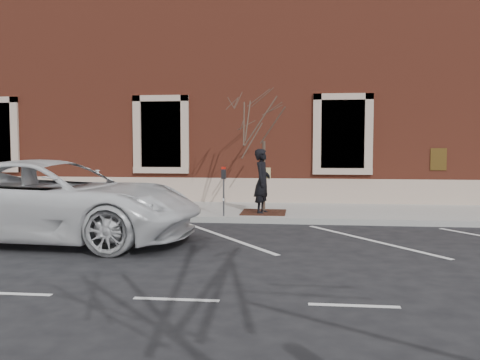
# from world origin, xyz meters

# --- Properties ---
(ground) EXTENTS (120.00, 120.00, 0.00)m
(ground) POSITION_xyz_m (0.00, 0.00, 0.00)
(ground) COLOR #28282B
(ground) RESTS_ON ground
(sidewalk_near) EXTENTS (40.00, 3.50, 0.15)m
(sidewalk_near) POSITION_xyz_m (0.00, 1.75, 0.07)
(sidewalk_near) COLOR #B1ADA6
(sidewalk_near) RESTS_ON ground
(curb_near) EXTENTS (40.00, 0.12, 0.15)m
(curb_near) POSITION_xyz_m (0.00, -0.05, 0.07)
(curb_near) COLOR #9E9E99
(curb_near) RESTS_ON ground
(parking_stripes) EXTENTS (28.00, 4.40, 0.01)m
(parking_stripes) POSITION_xyz_m (0.00, -2.20, 0.00)
(parking_stripes) COLOR silver
(parking_stripes) RESTS_ON ground
(building_civic) EXTENTS (40.00, 8.62, 8.00)m
(building_civic) POSITION_xyz_m (0.00, 7.74, 4.00)
(building_civic) COLOR brown
(building_civic) RESTS_ON ground
(man) EXTENTS (0.55, 0.73, 1.81)m
(man) POSITION_xyz_m (0.61, 0.78, 1.06)
(man) COLOR black
(man) RESTS_ON sidewalk_near
(parking_meter) EXTENTS (0.12, 0.09, 1.33)m
(parking_meter) POSITION_xyz_m (-0.39, 0.12, 1.08)
(parking_meter) COLOR #595B60
(parking_meter) RESTS_ON sidewalk_near
(tree_grate) EXTENTS (1.24, 1.24, 0.03)m
(tree_grate) POSITION_xyz_m (0.64, 0.93, 0.17)
(tree_grate) COLOR #401C14
(tree_grate) RESTS_ON sidewalk_near
(sapling) EXTENTS (2.21, 2.21, 3.69)m
(sapling) POSITION_xyz_m (0.64, 0.93, 2.73)
(sapling) COLOR #48382C
(sapling) RESTS_ON sidewalk_near
(white_truck) EXTENTS (6.52, 3.26, 1.77)m
(white_truck) POSITION_xyz_m (-3.64, -3.07, 0.89)
(white_truck) COLOR silver
(white_truck) RESTS_ON ground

